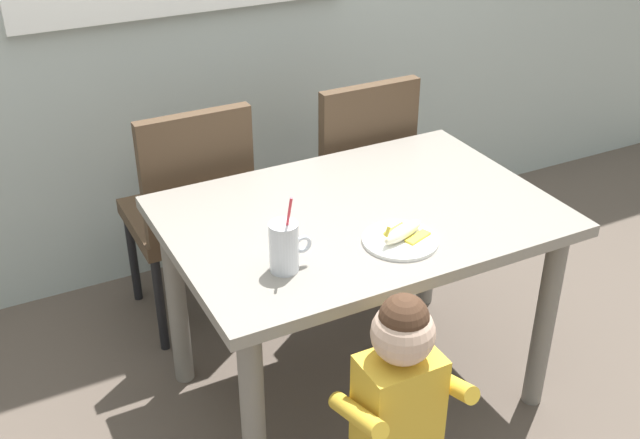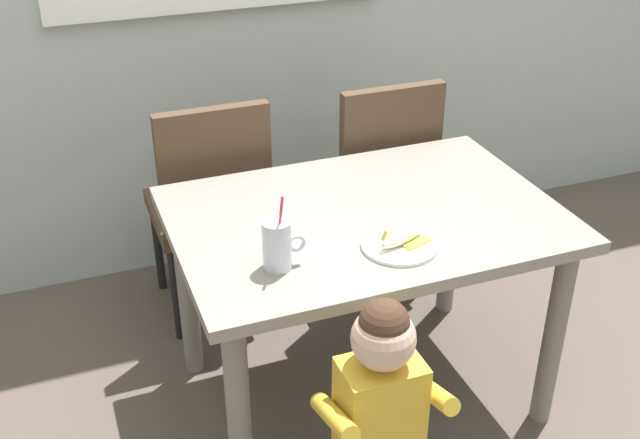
{
  "view_description": "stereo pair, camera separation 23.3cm",
  "coord_description": "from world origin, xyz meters",
  "px_view_note": "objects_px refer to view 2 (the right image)",
  "views": [
    {
      "loc": [
        -1.12,
        -1.88,
        1.97
      ],
      "look_at": [
        -0.19,
        -0.09,
        0.81
      ],
      "focal_mm": 43.59,
      "sensor_mm": 36.0,
      "label": 1
    },
    {
      "loc": [
        -0.91,
        -1.98,
        1.97
      ],
      "look_at": [
        -0.19,
        -0.09,
        0.81
      ],
      "focal_mm": 43.59,
      "sensor_mm": 36.0,
      "label": 2
    }
  ],
  "objects_px": {
    "dining_chair_left": "(211,199)",
    "snack_plate": "(399,245)",
    "toddler_standing": "(381,398)",
    "peeled_banana": "(402,237)",
    "milk_cup": "(278,247)",
    "dining_table": "(365,243)",
    "dining_chair_right": "(377,175)"
  },
  "relations": [
    {
      "from": "milk_cup",
      "to": "dining_chair_left",
      "type": "bearing_deg",
      "value": 90.03
    },
    {
      "from": "dining_chair_left",
      "to": "snack_plate",
      "type": "bearing_deg",
      "value": 112.9
    },
    {
      "from": "toddler_standing",
      "to": "milk_cup",
      "type": "relative_size",
      "value": 3.37
    },
    {
      "from": "dining_chair_left",
      "to": "peeled_banana",
      "type": "xyz_separation_m",
      "value": [
        0.38,
        -0.88,
        0.24
      ]
    },
    {
      "from": "snack_plate",
      "to": "toddler_standing",
      "type": "bearing_deg",
      "value": -121.2
    },
    {
      "from": "dining_chair_left",
      "to": "dining_chair_right",
      "type": "distance_m",
      "value": 0.69
    },
    {
      "from": "toddler_standing",
      "to": "peeled_banana",
      "type": "distance_m",
      "value": 0.49
    },
    {
      "from": "toddler_standing",
      "to": "peeled_banana",
      "type": "xyz_separation_m",
      "value": [
        0.22,
        0.35,
        0.26
      ]
    },
    {
      "from": "toddler_standing",
      "to": "milk_cup",
      "type": "bearing_deg",
      "value": 113.07
    },
    {
      "from": "dining_chair_left",
      "to": "toddler_standing",
      "type": "xyz_separation_m",
      "value": [
        0.16,
        -1.23,
        -0.02
      ]
    },
    {
      "from": "dining_chair_right",
      "to": "snack_plate",
      "type": "xyz_separation_m",
      "value": [
        -0.32,
        -0.85,
        0.22
      ]
    },
    {
      "from": "dining_table",
      "to": "toddler_standing",
      "type": "xyz_separation_m",
      "value": [
        -0.2,
        -0.57,
        -0.11
      ]
    },
    {
      "from": "peeled_banana",
      "to": "toddler_standing",
      "type": "bearing_deg",
      "value": -122.25
    },
    {
      "from": "dining_table",
      "to": "dining_chair_left",
      "type": "height_order",
      "value": "dining_chair_left"
    },
    {
      "from": "dining_table",
      "to": "dining_chair_right",
      "type": "relative_size",
      "value": 1.29
    },
    {
      "from": "toddler_standing",
      "to": "peeled_banana",
      "type": "bearing_deg",
      "value": 57.75
    },
    {
      "from": "milk_cup",
      "to": "snack_plate",
      "type": "bearing_deg",
      "value": -3.66
    },
    {
      "from": "dining_chair_left",
      "to": "peeled_banana",
      "type": "relative_size",
      "value": 5.48
    },
    {
      "from": "peeled_banana",
      "to": "dining_chair_right",
      "type": "bearing_deg",
      "value": 69.78
    },
    {
      "from": "dining_chair_right",
      "to": "snack_plate",
      "type": "height_order",
      "value": "dining_chair_right"
    },
    {
      "from": "milk_cup",
      "to": "peeled_banana",
      "type": "xyz_separation_m",
      "value": [
        0.38,
        -0.02,
        -0.04
      ]
    },
    {
      "from": "dining_chair_right",
      "to": "toddler_standing",
      "type": "relative_size",
      "value": 1.15
    },
    {
      "from": "dining_table",
      "to": "milk_cup",
      "type": "relative_size",
      "value": 4.98
    },
    {
      "from": "dining_chair_left",
      "to": "snack_plate",
      "type": "height_order",
      "value": "dining_chair_left"
    },
    {
      "from": "peeled_banana",
      "to": "dining_chair_left",
      "type": "bearing_deg",
      "value": 113.5
    },
    {
      "from": "dining_table",
      "to": "peeled_banana",
      "type": "height_order",
      "value": "peeled_banana"
    },
    {
      "from": "dining_chair_left",
      "to": "snack_plate",
      "type": "xyz_separation_m",
      "value": [
        0.37,
        -0.88,
        0.22
      ]
    },
    {
      "from": "dining_chair_left",
      "to": "dining_chair_right",
      "type": "relative_size",
      "value": 1.0
    },
    {
      "from": "snack_plate",
      "to": "milk_cup",
      "type": "bearing_deg",
      "value": 176.34
    },
    {
      "from": "milk_cup",
      "to": "toddler_standing",
      "type": "bearing_deg",
      "value": -66.93
    },
    {
      "from": "dining_table",
      "to": "milk_cup",
      "type": "distance_m",
      "value": 0.45
    },
    {
      "from": "toddler_standing",
      "to": "peeled_banana",
      "type": "height_order",
      "value": "toddler_standing"
    }
  ]
}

